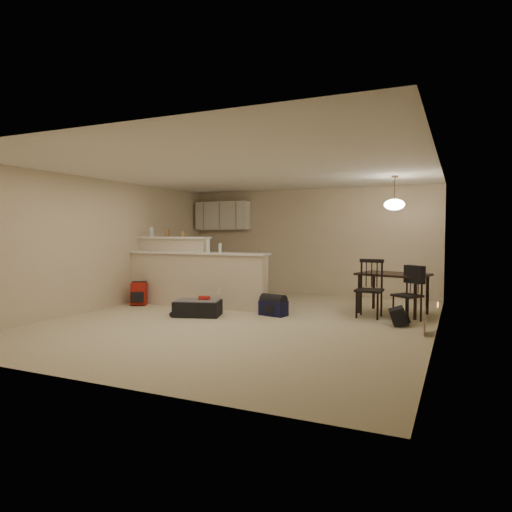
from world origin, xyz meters
The scene contains 19 objects.
room centered at (0.00, 0.00, 1.25)m, with size 7.00×7.02×2.50m.
breakfast_bar centered at (-1.76, 0.98, 0.61)m, with size 3.08×0.58×1.39m.
upper_cabinets centered at (-2.20, 3.32, 1.90)m, with size 1.40×0.34×0.70m, color white.
kitchen_counter centered at (-2.00, 3.19, 0.45)m, with size 1.80×0.60×0.90m, color white.
thermostat centered at (2.98, 1.55, 1.50)m, with size 0.02×0.12×0.12m, color beige.
jar centered at (-2.74, 1.12, 1.49)m, with size 0.10×0.10×0.20m, color silver.
cereal_box centered at (-2.35, 1.12, 1.47)m, with size 0.10×0.07×0.16m, color #92724B.
small_box centered at (-1.94, 1.12, 1.45)m, with size 0.08×0.06×0.12m, color #92724B.
bottle_a centered at (-1.22, 0.90, 1.22)m, with size 0.07×0.07×0.26m, color silver.
bottle_b centered at (-0.95, 0.90, 1.18)m, with size 0.06×0.06×0.18m, color silver.
dining_table centered at (2.20, 1.66, 0.65)m, with size 1.34×1.06×0.74m.
pendant_lamp centered at (2.20, 1.66, 1.99)m, with size 0.36×0.36×0.62m.
dining_chair_near centered at (1.87, 1.11, 0.50)m, with size 0.44×0.42×1.01m, color black, non-canonical shape.
dining_chair_far centered at (2.51, 1.07, 0.45)m, with size 0.40×0.38×0.91m, color black, non-canonical shape.
suitcase centered at (-0.93, 0.03, 0.13)m, with size 0.80×0.52×0.27m, color black.
red_backpack centered at (-2.64, 0.55, 0.23)m, with size 0.30×0.19×0.46m, color #AD1C13.
navy_duffel centered at (0.28, 0.61, 0.13)m, with size 0.48×0.26×0.26m, color #101234.
black_daypack centered at (2.42, 0.61, 0.14)m, with size 0.32×0.22×0.28m, color black.
cardboard_sheet centered at (2.85, 0.13, 0.16)m, with size 0.42×0.02×0.32m, color #92724B.
Camera 1 is at (3.30, -6.87, 1.48)m, focal length 32.00 mm.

